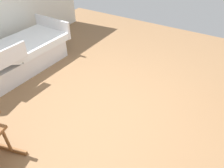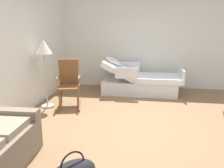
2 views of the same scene
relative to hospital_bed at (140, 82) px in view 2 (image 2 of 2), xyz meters
name	(u,v)px [view 2 (image 2 of 2)]	position (x,y,z in m)	size (l,w,h in m)	color
ground_plane	(142,125)	(-2.15, -0.11, -0.30)	(7.07, 7.07, 0.00)	olive
back_wall	(9,49)	(-2.15, 2.33, 1.05)	(5.86, 0.10, 2.70)	silver
side_wall	(146,41)	(0.73, -0.11, 1.05)	(0.10, 5.00, 2.70)	silver
hospital_bed	(140,82)	(0.00, 0.00, 0.00)	(1.06, 2.10, 1.01)	silver
rocking_chair	(69,84)	(-1.28, 1.53, 0.20)	(0.86, 0.65, 1.05)	brown
floor_lamp	(44,52)	(-1.43, 1.99, 0.93)	(0.34, 0.34, 1.48)	#B2B5BA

